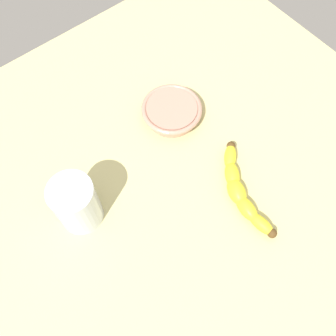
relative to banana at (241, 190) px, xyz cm
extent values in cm
cube|color=#CCC382|center=(-12.51, 3.70, -3.33)|extent=(120.00, 120.00, 3.00)
ellipsoid|color=yellow|center=(3.74, 7.22, 0.00)|extent=(6.37, 6.22, 2.63)
ellipsoid|color=yellow|center=(1.06, 4.03, 0.00)|extent=(6.09, 6.97, 3.15)
ellipsoid|color=yellow|center=(-0.83, 0.31, 0.00)|extent=(5.61, 7.15, 3.66)
ellipsoid|color=yellow|center=(-1.82, -3.75, 0.00)|extent=(3.90, 6.61, 3.15)
ellipsoid|color=yellow|center=(-1.85, -7.92, 0.00)|extent=(3.28, 6.51, 2.63)
sphere|color=#513819|center=(5.80, 9.15, 0.00)|extent=(2.01, 2.01, 2.01)
sphere|color=#513819|center=(-1.56, -10.72, 0.00)|extent=(2.01, 2.01, 2.01)
cylinder|color=silver|center=(-28.82, 17.07, 4.49)|extent=(8.81, 8.81, 12.64)
cylinder|color=#E7BD74|center=(-28.82, 17.07, 3.89)|extent=(8.31, 8.31, 10.94)
cylinder|color=tan|center=(1.18, 24.51, 0.04)|extent=(11.91, 11.91, 3.73)
torus|color=tan|center=(1.18, 24.51, 1.30)|extent=(14.15, 14.15, 1.20)
camera|label=1|loc=(-31.98, -15.34, 74.49)|focal=41.11mm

